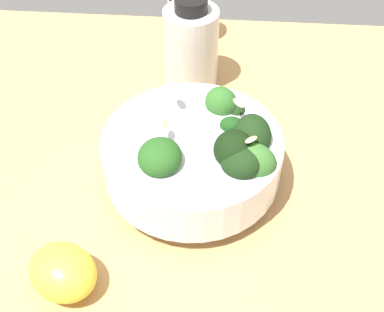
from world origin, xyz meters
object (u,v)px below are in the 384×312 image
at_px(bottle_tall, 191,46).
at_px(bottle_short, 186,8).
at_px(bowl_of_broccoli, 197,155).
at_px(lemon_wedge, 63,272).

xyz_separation_m(bottle_tall, bottle_short, (-0.02, 0.10, -0.00)).
relative_size(bowl_of_broccoli, lemon_wedge, 2.83).
bearing_deg(lemon_wedge, bottle_tall, 74.15).
bearing_deg(bottle_short, lemon_wedge, -100.04).
distance_m(bowl_of_broccoli, lemon_wedge, 0.18).
xyz_separation_m(bowl_of_broccoli, bottle_short, (-0.04, 0.29, 0.01)).
xyz_separation_m(bowl_of_broccoli, bottle_tall, (-0.02, 0.18, 0.01)).
relative_size(bowl_of_broccoli, bottle_short, 1.62).
height_order(bowl_of_broccoli, bottle_tall, bottle_tall).
distance_m(lemon_wedge, bottle_tall, 0.33).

